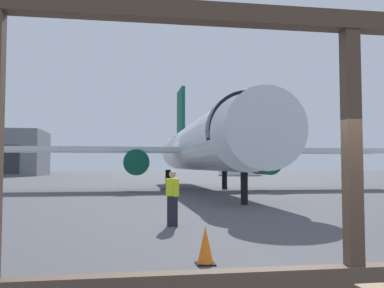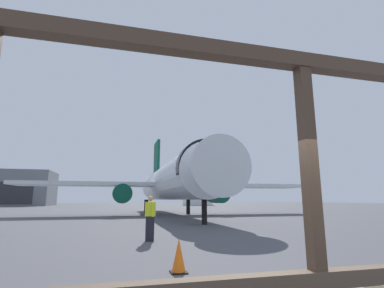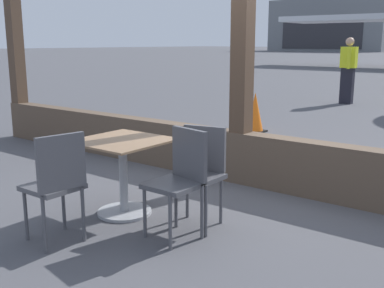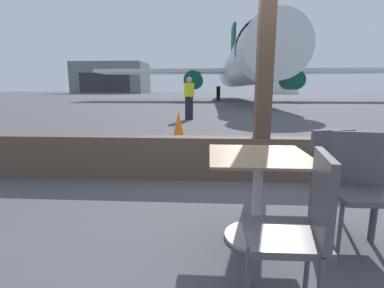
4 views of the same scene
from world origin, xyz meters
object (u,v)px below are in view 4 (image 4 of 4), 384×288
object	(u,v)px
ground_crew_worker	(189,98)
distant_hangar	(112,78)
cafe_chair_window_left	(337,171)
traffic_cone	(179,127)
dining_table	(257,190)
cafe_chair_window_right	(300,222)
airplane	(243,68)
cafe_chair_aisle_left	(360,181)
fuel_storage_tank	(283,83)

from	to	relation	value
ground_crew_worker	distant_hangar	distance (m)	80.12
cafe_chair_window_left	traffic_cone	bearing A→B (deg)	113.86
dining_table	distant_hangar	world-z (taller)	distant_hangar
cafe_chair_window_right	airplane	bearing A→B (deg)	84.14
dining_table	airplane	size ratio (longest dim) A/B	0.03
dining_table	traffic_cone	xyz separation A→B (m)	(-1.13, 4.43, -0.08)
dining_table	cafe_chair_aisle_left	distance (m)	0.77
cafe_chair_window_left	cafe_chair_window_right	world-z (taller)	cafe_chair_window_right
distant_hangar	fuel_storage_tank	size ratio (longest dim) A/B	2.34
cafe_chair_window_left	distant_hangar	size ratio (longest dim) A/B	0.04
cafe_chair_aisle_left	fuel_storage_tank	world-z (taller)	fuel_storage_tank
airplane	ground_crew_worker	size ratio (longest dim) A/B	17.99
dining_table	cafe_chair_aisle_left	bearing A→B (deg)	-5.74
dining_table	cafe_chair_window_left	bearing A→B (deg)	18.01
ground_crew_worker	fuel_storage_tank	world-z (taller)	fuel_storage_tank
cafe_chair_window_left	airplane	distance (m)	27.88
traffic_cone	distant_hangar	bearing A→B (deg)	110.04
dining_table	cafe_chair_window_right	xyz separation A→B (m)	(0.08, -0.81, 0.13)
traffic_cone	ground_crew_worker	bearing A→B (deg)	91.22
airplane	cafe_chair_window_left	bearing A→B (deg)	-94.75
cafe_chair_window_right	fuel_storage_tank	distance (m)	85.42
traffic_cone	cafe_chair_aisle_left	bearing A→B (deg)	-67.28
ground_crew_worker	fuel_storage_tank	size ratio (longest dim) A/B	0.20
dining_table	traffic_cone	world-z (taller)	traffic_cone
airplane	ground_crew_worker	xyz separation A→B (m)	(-4.26, -18.39, -2.56)
cafe_chair_window_left	cafe_chair_window_right	xyz separation A→B (m)	(-0.65, -1.05, 0.02)
dining_table	ground_crew_worker	world-z (taller)	ground_crew_worker
traffic_cone	distant_hangar	xyz separation A→B (m)	(-29.06, 79.67, 4.20)
airplane	ground_crew_worker	world-z (taller)	airplane
cafe_chair_window_left	airplane	world-z (taller)	airplane
cafe_chair_window_left	fuel_storage_tank	bearing A→B (deg)	76.20
distant_hangar	dining_table	bearing A→B (deg)	-70.26
cafe_chair_aisle_left	cafe_chair_window_right	bearing A→B (deg)	-132.77
cafe_chair_window_right	cafe_chair_window_left	bearing A→B (deg)	58.32
cafe_chair_window_left	ground_crew_worker	bearing A→B (deg)	101.98
dining_table	fuel_storage_tank	world-z (taller)	fuel_storage_tank
airplane	dining_table	bearing A→B (deg)	-96.19
dining_table	airplane	bearing A→B (deg)	83.81
dining_table	ground_crew_worker	size ratio (longest dim) A/B	0.45
cafe_chair_window_left	distant_hangar	distance (m)	89.47
cafe_chair_window_right	dining_table	bearing A→B (deg)	95.83
cafe_chair_window_left	distant_hangar	world-z (taller)	distant_hangar
dining_table	distant_hangar	distance (m)	89.45
cafe_chair_window_right	fuel_storage_tank	size ratio (longest dim) A/B	0.10
fuel_storage_tank	cafe_chair_window_left	bearing A→B (deg)	-103.80
cafe_chair_aisle_left	traffic_cone	xyz separation A→B (m)	(-1.89, 4.51, -0.20)
cafe_chair_window_left	fuel_storage_tank	size ratio (longest dim) A/B	0.10
cafe_chair_window_left	fuel_storage_tank	xyz separation A→B (m)	(20.08, 81.78, 2.53)
airplane	traffic_cone	size ratio (longest dim) A/B	42.99
cafe_chair_window_right	traffic_cone	xyz separation A→B (m)	(-1.21, 5.24, -0.20)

